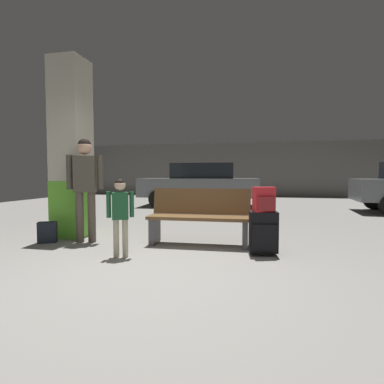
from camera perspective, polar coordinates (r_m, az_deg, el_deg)
ground_plane at (r=7.31m, az=3.32°, el=-5.87°), size 18.00×18.00×0.10m
garage_back_wall at (r=16.03m, az=8.48°, el=4.26°), size 18.00×0.12×2.80m
structural_pillar at (r=5.83m, az=-21.89°, el=7.48°), size 0.57×0.57×3.15m
bench at (r=4.80m, az=1.42°, el=-4.73°), size 1.62×0.59×0.89m
suitcase at (r=4.28m, az=13.39°, el=-7.44°), size 0.40×0.28×0.60m
backpack_bright at (r=4.22m, az=13.49°, el=-1.42°), size 0.32×0.26×0.34m
child at (r=4.13m, az=-13.45°, el=-3.17°), size 0.34×0.20×1.06m
adult at (r=5.21m, az=-19.62°, el=2.39°), size 0.55×0.30×1.70m
backpack_dark_floor at (r=5.51m, az=-25.72°, el=-6.91°), size 0.32×0.28×0.34m
parked_car_far at (r=10.64m, az=1.57°, el=1.62°), size 4.22×2.04×1.51m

